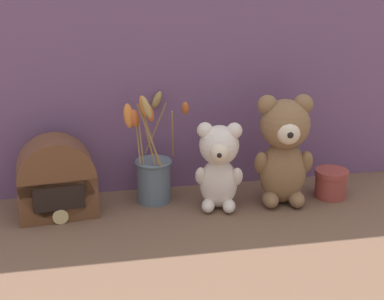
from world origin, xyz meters
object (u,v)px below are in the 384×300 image
Objects in this scene: teddy_bear_large at (284,148)px; vintage_radio at (57,182)px; flower_vase at (153,170)px; teddy_bear_medium at (219,164)px; decorative_tin_tall at (331,183)px.

vintage_radio is (-0.60, 0.03, -0.07)m from teddy_bear_large.
teddy_bear_large is 0.94× the size of flower_vase.
vintage_radio is (-0.42, 0.04, -0.03)m from teddy_bear_medium.
teddy_bear_large is at bearing 1.87° from teddy_bear_medium.
flower_vase reaches higher than decorative_tin_tall.
teddy_bear_large is 1.27× the size of teddy_bear_medium.
vintage_radio is 2.26× the size of decorative_tin_tall.
decorative_tin_tall is at bearing -2.08° from vintage_radio.
teddy_bear_medium is at bearing -177.88° from decorative_tin_tall.
vintage_radio reaches higher than decorative_tin_tall.
teddy_bear_medium is at bearing -24.37° from flower_vase.
vintage_radio is at bearing 174.69° from teddy_bear_medium.
vintage_radio is at bearing 176.82° from teddy_bear_large.
flower_vase is at bearing 8.18° from vintage_radio.
teddy_bear_large is 0.18m from teddy_bear_medium.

